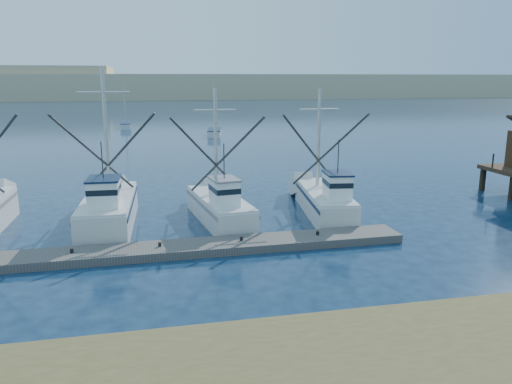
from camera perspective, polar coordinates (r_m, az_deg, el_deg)
ground at (r=20.34m, az=6.39°, el=-11.23°), size 500.00×500.00×0.00m
floating_dock at (r=24.67m, az=-17.94°, el=-6.89°), size 30.57×2.42×0.41m
dune_ridge at (r=227.66m, az=-10.97°, el=11.79°), size 360.00×60.00×10.00m
trawler_fleet at (r=29.33m, az=-18.46°, el=-2.20°), size 29.52×8.57×8.98m
sailboat_near at (r=74.49m, az=-4.77°, el=6.80°), size 2.84×6.61×8.10m
sailboat_far at (r=88.46m, az=-14.65°, el=7.39°), size 1.83×6.17×8.10m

